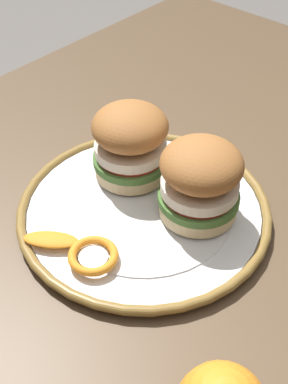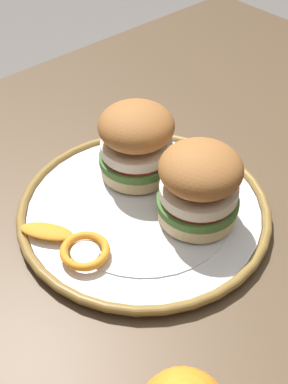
# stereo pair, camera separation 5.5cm
# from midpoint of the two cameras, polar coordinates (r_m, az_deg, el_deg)

# --- Properties ---
(dining_table) EXTENTS (1.32, 0.93, 0.73)m
(dining_table) POSITION_cam_midpoint_polar(r_m,az_deg,el_deg) (0.69, 1.73, -11.94)
(dining_table) COLOR brown
(dining_table) RESTS_ON ground
(dinner_plate) EXTENTS (0.32, 0.32, 0.02)m
(dinner_plate) POSITION_cam_midpoint_polar(r_m,az_deg,el_deg) (0.65, 2.41, -2.08)
(dinner_plate) COLOR white
(dinner_plate) RESTS_ON dining_table
(sandwich_half_left) EXTENTS (0.10, 0.10, 0.10)m
(sandwich_half_left) POSITION_cam_midpoint_polar(r_m,az_deg,el_deg) (0.67, 1.53, 5.56)
(sandwich_half_left) COLOR beige
(sandwich_half_left) RESTS_ON dinner_plate
(sandwich_half_right) EXTENTS (0.11, 0.11, 0.10)m
(sandwich_half_right) POSITION_cam_midpoint_polar(r_m,az_deg,el_deg) (0.61, 8.70, 0.76)
(sandwich_half_right) COLOR beige
(sandwich_half_right) RESTS_ON dinner_plate
(orange_peel_curled) EXTENTS (0.08, 0.08, 0.01)m
(orange_peel_curled) POSITION_cam_midpoint_polar(r_m,az_deg,el_deg) (0.59, -3.86, -6.60)
(orange_peel_curled) COLOR orange
(orange_peel_curled) RESTS_ON dinner_plate
(orange_peel_strip_long) EXTENTS (0.06, 0.07, 0.01)m
(orange_peel_strip_long) POSITION_cam_midpoint_polar(r_m,az_deg,el_deg) (0.62, -8.16, -4.42)
(orange_peel_strip_long) COLOR orange
(orange_peel_strip_long) RESTS_ON dinner_plate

